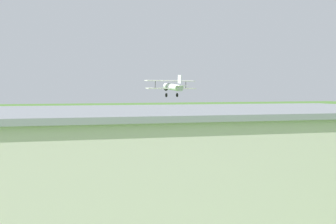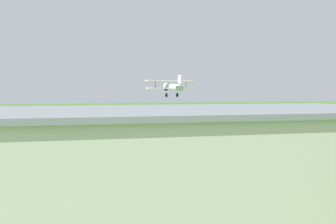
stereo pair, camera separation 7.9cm
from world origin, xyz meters
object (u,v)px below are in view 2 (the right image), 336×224
hangar (193,158)px  biplane (172,86)px  person_beside_truck (16,172)px  person_walking_on_apron (189,156)px  car_black (32,166)px  car_green (254,154)px

hangar → biplane: bearing=-106.1°
hangar → person_beside_truck: size_ratio=20.36×
person_walking_on_apron → car_black: bearing=2.5°
hangar → person_beside_truck: hangar is taller
hangar → car_black: hangar is taller
biplane → car_green: biplane is taller
car_black → person_beside_truck: (1.37, 2.87, -0.05)m
car_black → person_beside_truck: size_ratio=2.82×
car_green → person_beside_truck: 26.39m
hangar → biplane: biplane is taller
car_green → person_walking_on_apron: size_ratio=2.83×
hangar → person_walking_on_apron: hangar is taller
car_black → person_walking_on_apron: 16.99m
hangar → person_beside_truck: 18.09m
biplane → car_green: bearing=99.6°
car_green → car_black: bearing=-0.5°
biplane → person_walking_on_apron: size_ratio=5.15×
hangar → person_beside_truck: (12.49, -12.80, -2.75)m
car_green → biplane: bearing=-80.4°
car_green → person_beside_truck: size_ratio=2.96×
car_green → person_walking_on_apron: 7.96m
biplane → person_walking_on_apron: bearing=77.1°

